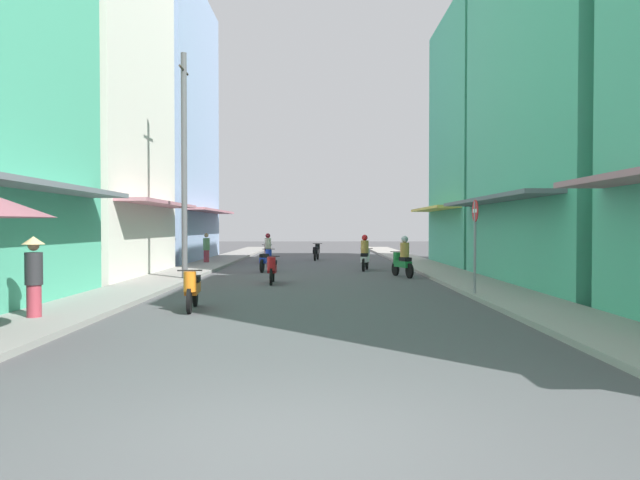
# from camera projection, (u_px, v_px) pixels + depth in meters

# --- Properties ---
(ground_plane) EXTENTS (106.78, 106.78, 0.00)m
(ground_plane) POSITION_uv_depth(u_px,v_px,m) (313.00, 272.00, 25.51)
(ground_plane) COLOR #4C4C4F
(sidewalk_left) EXTENTS (2.01, 56.53, 0.12)m
(sidewalk_left) POSITION_uv_depth(u_px,v_px,m) (190.00, 270.00, 25.50)
(sidewalk_left) COLOR gray
(sidewalk_left) RESTS_ON ground
(sidewalk_right) EXTENTS (2.01, 56.53, 0.12)m
(sidewalk_right) POSITION_uv_depth(u_px,v_px,m) (437.00, 270.00, 25.52)
(sidewalk_right) COLOR #9E9991
(sidewalk_right) RESTS_ON ground
(building_left_mid) EXTENTS (7.05, 8.47, 13.95)m
(building_left_mid) POSITION_uv_depth(u_px,v_px,m) (66.00, 93.00, 22.49)
(building_left_mid) COLOR silver
(building_left_mid) RESTS_ON ground
(building_left_far) EXTENTS (7.05, 10.88, 15.05)m
(building_left_far) POSITION_uv_depth(u_px,v_px,m) (147.00, 125.00, 32.98)
(building_left_far) COLOR #8CA5CC
(building_left_far) RESTS_ON ground
(building_right_mid) EXTENTS (7.05, 10.61, 15.98)m
(building_right_mid) POSITION_uv_depth(u_px,v_px,m) (599.00, 39.00, 19.25)
(building_right_mid) COLOR #4CB28C
(building_right_mid) RESTS_ON ground
(building_right_far) EXTENTS (7.05, 8.15, 12.23)m
(building_right_far) POSITION_uv_depth(u_px,v_px,m) (505.00, 141.00, 29.06)
(building_right_far) COLOR #4CB28C
(building_right_far) RESTS_ON ground
(motorbike_white) EXTENTS (0.62, 1.79, 1.58)m
(motorbike_white) POSITION_uv_depth(u_px,v_px,m) (364.00, 255.00, 26.22)
(motorbike_white) COLOR black
(motorbike_white) RESTS_ON ground
(motorbike_black) EXTENTS (0.55, 1.81, 0.96)m
(motorbike_black) POSITION_uv_depth(u_px,v_px,m) (315.00, 251.00, 34.41)
(motorbike_black) COLOR black
(motorbike_black) RESTS_ON ground
(motorbike_maroon) EXTENTS (0.58, 1.80, 1.58)m
(motorbike_maroon) POSITION_uv_depth(u_px,v_px,m) (267.00, 250.00, 31.82)
(motorbike_maroon) COLOR black
(motorbike_maroon) RESTS_ON ground
(motorbike_green) EXTENTS (0.73, 1.75, 1.58)m
(motorbike_green) POSITION_uv_depth(u_px,v_px,m) (402.00, 259.00, 22.76)
(motorbike_green) COLOR black
(motorbike_green) RESTS_ON ground
(motorbike_orange) EXTENTS (0.55, 1.81, 0.96)m
(motorbike_orange) POSITION_uv_depth(u_px,v_px,m) (191.00, 288.00, 13.71)
(motorbike_orange) COLOR black
(motorbike_orange) RESTS_ON ground
(motorbike_blue) EXTENTS (0.58, 1.80, 0.96)m
(motorbike_blue) POSITION_uv_depth(u_px,v_px,m) (265.00, 260.00, 25.66)
(motorbike_blue) COLOR black
(motorbike_blue) RESTS_ON ground
(motorbike_red) EXTENTS (0.55, 1.81, 0.96)m
(motorbike_red) POSITION_uv_depth(u_px,v_px,m) (271.00, 269.00, 20.14)
(motorbike_red) COLOR black
(motorbike_red) RESTS_ON ground
(pedestrian_far) EXTENTS (0.44, 0.44, 1.73)m
(pedestrian_far) POSITION_uv_depth(u_px,v_px,m) (32.00, 274.00, 11.88)
(pedestrian_far) COLOR #99333F
(pedestrian_far) RESTS_ON ground
(pedestrian_midway) EXTENTS (0.34, 0.34, 1.60)m
(pedestrian_midway) POSITION_uv_depth(u_px,v_px,m) (205.00, 249.00, 30.42)
(pedestrian_midway) COLOR #99333F
(pedestrian_midway) RESTS_ON ground
(utility_pole) EXTENTS (0.20, 1.20, 7.99)m
(utility_pole) POSITION_uv_depth(u_px,v_px,m) (183.00, 165.00, 20.89)
(utility_pole) COLOR #4C4C4F
(utility_pole) RESTS_ON ground
(street_sign_no_entry) EXTENTS (0.07, 0.60, 2.65)m
(street_sign_no_entry) POSITION_uv_depth(u_px,v_px,m) (474.00, 234.00, 16.12)
(street_sign_no_entry) COLOR gray
(street_sign_no_entry) RESTS_ON ground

